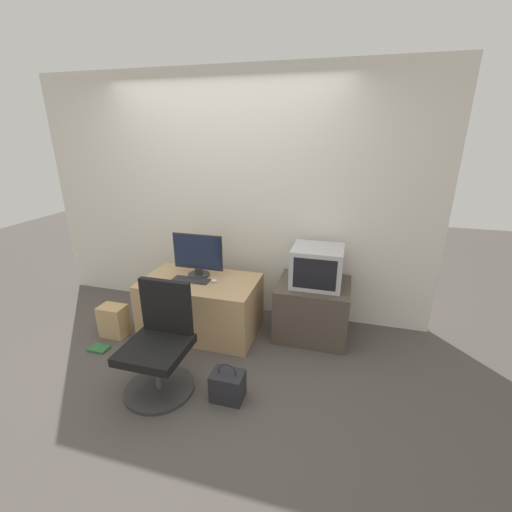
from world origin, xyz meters
TOP-DOWN VIEW (x-y plane):
  - ground_plane at (0.00, 0.00)m, footprint 12.00×12.00m
  - wall_back at (0.00, 1.32)m, footprint 4.40×0.05m
  - desk at (-0.10, 0.71)m, footprint 1.16×0.69m
  - side_stand at (1.02, 0.96)m, footprint 0.71×0.63m
  - main_monitor at (-0.16, 0.82)m, footprint 0.53×0.22m
  - keyboard at (-0.18, 0.68)m, footprint 0.38×0.13m
  - mouse at (0.06, 0.70)m, footprint 0.06×0.04m
  - crt_tv at (1.04, 0.96)m, footprint 0.48×0.43m
  - office_chair at (-0.07, -0.16)m, footprint 0.56×0.56m
  - cardboard_box_lower at (-0.93, 0.37)m, footprint 0.26×0.18m
  - handbag at (0.50, -0.16)m, footprint 0.25×0.19m
  - book at (-0.92, 0.11)m, footprint 0.19×0.12m

SIDE VIEW (x-z plane):
  - ground_plane at x=0.00m, z-range 0.00..0.00m
  - book at x=-0.92m, z-range 0.00..0.02m
  - handbag at x=0.50m, z-range -0.04..0.28m
  - cardboard_box_lower at x=-0.93m, z-range 0.00..0.33m
  - side_stand at x=1.02m, z-range 0.00..0.56m
  - desk at x=-0.10m, z-range 0.00..0.57m
  - office_chair at x=-0.07m, z-range -0.08..0.80m
  - keyboard at x=-0.18m, z-range 0.57..0.59m
  - mouse at x=0.06m, z-range 0.57..0.61m
  - crt_tv at x=1.04m, z-range 0.56..0.94m
  - main_monitor at x=-0.16m, z-range 0.57..1.02m
  - wall_back at x=0.00m, z-range 0.00..2.60m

